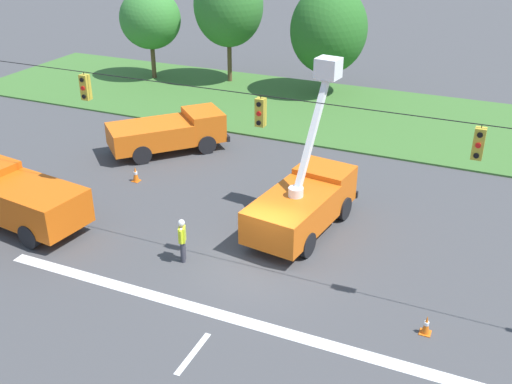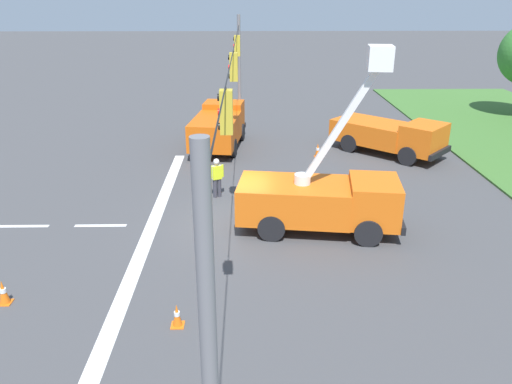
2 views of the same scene
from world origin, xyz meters
The scene contains 10 objects.
ground_plane centered at (0.00, 0.00, 0.00)m, with size 200.00×200.00×0.00m, color #424244.
lane_markings centered at (0.00, -4.75, 0.00)m, with size 17.60×15.25×0.01m.
signal_gantry centered at (-0.04, 0.00, 4.43)m, with size 26.20×0.33×7.20m.
utility_truck_bucket_lift centered at (0.49, 3.21, 1.35)m, with size 3.17×6.32×6.81m.
utility_truck_support_near centered at (-8.94, 8.33, 1.11)m, with size 6.03×6.21×2.02m.
utility_truck_support_far centered at (-10.38, -1.19, 1.24)m, with size 6.13×3.12×2.27m.
road_worker centered at (-2.85, -0.89, 1.00)m, with size 0.38×0.61×1.77m.
traffic_cone_foreground_left centered at (6.30, -1.48, 0.33)m, with size 0.36×0.36×0.68m.
traffic_cone_mid_left centered at (5.15, -6.65, 0.38)m, with size 0.36×0.36×0.76m.
traffic_cone_mid_right centered at (-8.48, 4.30, 0.38)m, with size 0.36×0.36×0.77m.
Camera 2 is at (17.56, 0.45, 8.48)m, focal length 35.00 mm.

